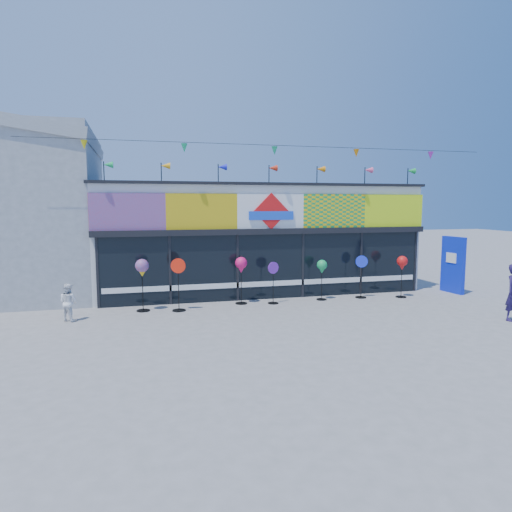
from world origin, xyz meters
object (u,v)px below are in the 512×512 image
object	(u,v)px
spinner_2	(241,266)
spinner_3	(273,282)
spinner_0	(142,269)
blue_sign	(453,265)
spinner_4	(322,268)
spinner_5	(361,276)
spinner_6	(402,264)
child	(68,302)
spinner_1	(178,283)

from	to	relation	value
spinner_2	spinner_3	world-z (taller)	spinner_2
spinner_2	spinner_3	distance (m)	1.20
spinner_0	spinner_2	size ratio (longest dim) A/B	1.04
blue_sign	spinner_2	size ratio (longest dim) A/B	1.34
spinner_4	blue_sign	bearing A→B (deg)	-0.29
blue_sign	spinner_5	bearing A→B (deg)	173.46
spinner_0	spinner_6	xyz separation A→B (m)	(9.04, -0.17, -0.12)
blue_sign	spinner_4	size ratio (longest dim) A/B	1.50
spinner_5	child	bearing A→B (deg)	-175.14
spinner_0	spinner_5	world-z (taller)	spinner_0
spinner_5	spinner_2	bearing A→B (deg)	178.34
spinner_2	spinner_5	xyz separation A→B (m)	(4.38, -0.13, -0.47)
blue_sign	child	distance (m)	13.53
blue_sign	child	xyz separation A→B (m)	(-13.49, -0.83, -0.52)
spinner_0	spinner_1	bearing A→B (deg)	-13.34
spinner_0	spinner_3	size ratio (longest dim) A/B	1.16
spinner_1	spinner_5	distance (m)	6.52
spinner_3	spinner_5	world-z (taller)	spinner_5
spinner_2	spinner_5	size ratio (longest dim) A/B	1.04
spinner_0	spinner_2	world-z (taller)	spinner_0
spinner_3	spinner_0	bearing A→B (deg)	-179.95
spinner_2	spinner_0	bearing A→B (deg)	-175.56
spinner_1	spinner_6	world-z (taller)	spinner_1
spinner_3	spinner_5	bearing A→B (deg)	2.06
spinner_1	spinner_2	distance (m)	2.22
spinner_2	spinner_6	world-z (taller)	spinner_2
spinner_3	spinner_5	xyz separation A→B (m)	(3.33, 0.12, 0.06)
spinner_3	spinner_6	size ratio (longest dim) A/B	0.94
spinner_1	spinner_5	xyz separation A→B (m)	(6.51, 0.38, -0.07)
spinner_5	spinner_6	bearing A→B (deg)	-11.47
spinner_1	spinner_2	world-z (taller)	spinner_1
spinner_1	spinner_4	world-z (taller)	spinner_1
spinner_0	spinner_4	world-z (taller)	spinner_0
spinner_5	spinner_0	bearing A→B (deg)	-179.07
spinner_3	spinner_6	bearing A→B (deg)	-2.08
child	spinner_6	bearing A→B (deg)	-142.52
spinner_0	spinner_1	xyz separation A→B (m)	(1.09, -0.26, -0.44)
spinner_3	spinner_4	xyz separation A→B (m)	(1.82, 0.15, 0.38)
spinner_3	child	bearing A→B (deg)	-173.68
spinner_2	child	distance (m)	5.44
spinner_2	spinner_4	world-z (taller)	spinner_2
spinner_0	spinner_4	size ratio (longest dim) A/B	1.16
spinner_6	blue_sign	bearing A→B (deg)	7.14
spinner_2	spinner_6	bearing A→B (deg)	-4.12
spinner_1	blue_sign	bearing A→B (deg)	2.14
spinner_4	spinner_5	distance (m)	1.54
spinner_3	child	world-z (taller)	spinner_3
blue_sign	spinner_4	bearing A→B (deg)	173.13
spinner_2	child	bearing A→B (deg)	-169.86
spinner_0	child	size ratio (longest dim) A/B	1.51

